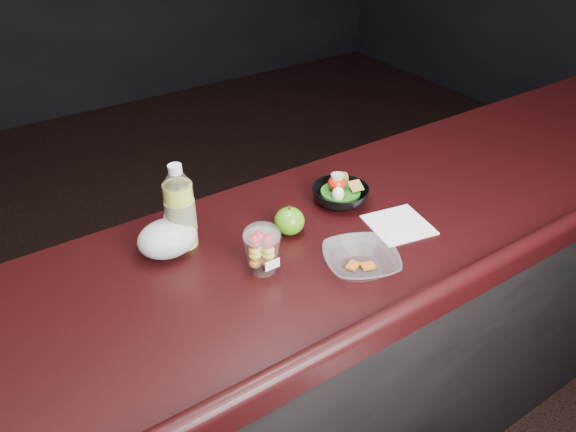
% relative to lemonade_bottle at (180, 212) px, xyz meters
% --- Properties ---
extents(counter, '(4.06, 0.71, 1.02)m').
position_rel_lemonade_bottle_xyz_m(counter, '(0.10, -0.17, -0.61)').
color(counter, black).
rests_on(counter, ground).
extents(lemonade_bottle, '(0.08, 0.08, 0.24)m').
position_rel_lemonade_bottle_xyz_m(lemonade_bottle, '(0.00, 0.00, 0.00)').
color(lemonade_bottle, yellow).
rests_on(lemonade_bottle, counter).
extents(fruit_cup, '(0.09, 0.09, 0.13)m').
position_rel_lemonade_bottle_xyz_m(fruit_cup, '(0.12, -0.21, -0.03)').
color(fruit_cup, white).
rests_on(fruit_cup, counter).
extents(green_apple, '(0.08, 0.08, 0.09)m').
position_rel_lemonade_bottle_xyz_m(green_apple, '(0.26, -0.11, -0.06)').
color(green_apple, '#3A7B0E').
rests_on(green_apple, counter).
extents(plastic_bag, '(0.16, 0.13, 0.11)m').
position_rel_lemonade_bottle_xyz_m(plastic_bag, '(-0.04, -0.01, -0.05)').
color(plastic_bag, silver).
rests_on(plastic_bag, counter).
extents(snack_bowl, '(0.20, 0.20, 0.09)m').
position_rel_lemonade_bottle_xyz_m(snack_bowl, '(0.47, -0.07, -0.07)').
color(snack_bowl, black).
rests_on(snack_bowl, counter).
extents(takeout_bowl, '(0.24, 0.24, 0.05)m').
position_rel_lemonade_bottle_xyz_m(takeout_bowl, '(0.32, -0.34, -0.08)').
color(takeout_bowl, silver).
rests_on(takeout_bowl, counter).
extents(paper_napkin, '(0.19, 0.19, 0.00)m').
position_rel_lemonade_bottle_xyz_m(paper_napkin, '(0.53, -0.26, -0.10)').
color(paper_napkin, white).
rests_on(paper_napkin, counter).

